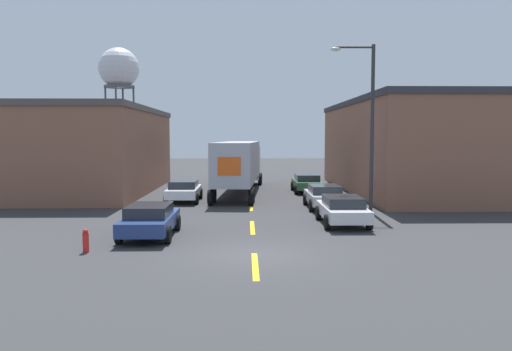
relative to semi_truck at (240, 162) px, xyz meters
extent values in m
plane|color=#333335|center=(0.72, -19.82, -2.30)|extent=(160.00, 160.00, 0.00)
cube|color=gold|center=(0.72, -21.39, -2.29)|extent=(0.20, 3.43, 0.01)
cube|color=gold|center=(0.72, -14.53, -2.29)|extent=(0.20, 3.43, 0.01)
cube|color=gold|center=(0.72, -7.67, -2.29)|extent=(0.20, 3.43, 0.01)
cube|color=brown|center=(-11.76, 0.81, 0.68)|extent=(10.10, 18.04, 5.94)
cube|color=#4C4742|center=(-11.76, 0.81, 3.85)|extent=(10.30, 18.24, 0.40)
cube|color=brown|center=(13.02, 0.73, 0.96)|extent=(9.74, 21.51, 6.50)
cube|color=#333338|center=(13.02, 0.73, 4.41)|extent=(9.94, 21.71, 0.40)
cube|color=silver|center=(0.46, 6.57, -0.38)|extent=(2.56, 3.32, 2.86)
cube|color=#A8A8B2|center=(-0.11, -1.63, 0.14)|extent=(3.35, 12.83, 2.72)
cube|color=#E55619|center=(-0.56, -7.98, 0.14)|extent=(1.36, 0.12, 1.09)
cylinder|color=black|center=(1.72, 6.88, -1.81)|extent=(0.35, 0.99, 0.97)
cylinder|color=black|center=(-0.74, 7.05, -1.81)|extent=(0.35, 0.99, 0.97)
cylinder|color=black|center=(1.63, 5.62, -1.81)|extent=(0.35, 0.99, 0.97)
cylinder|color=black|center=(-0.83, 5.79, -1.81)|extent=(0.35, 0.99, 0.97)
cylinder|color=black|center=(0.83, -5.85, -1.81)|extent=(0.35, 0.99, 0.97)
cylinder|color=black|center=(-1.63, -5.68, -1.81)|extent=(0.35, 0.99, 0.97)
cylinder|color=black|center=(0.73, -7.25, -1.81)|extent=(0.35, 0.99, 0.97)
cylinder|color=black|center=(-1.73, -7.08, -1.81)|extent=(0.35, 0.99, 0.97)
cube|color=silver|center=(-3.57, -5.16, -1.67)|extent=(1.89, 4.46, 0.55)
cube|color=#23282D|center=(-3.57, -5.29, -1.17)|extent=(1.67, 2.32, 0.46)
cylinder|color=black|center=(-2.62, -3.78, -1.95)|extent=(0.22, 0.70, 0.70)
cylinder|color=black|center=(-4.52, -3.78, -1.95)|extent=(0.22, 0.70, 0.70)
cylinder|color=black|center=(-2.62, -6.54, -1.95)|extent=(0.22, 0.70, 0.70)
cylinder|color=black|center=(-4.52, -6.54, -1.95)|extent=(0.22, 0.70, 0.70)
cube|color=navy|center=(-3.57, -16.58, -1.67)|extent=(1.89, 4.46, 0.55)
cube|color=#23282D|center=(-3.57, -16.71, -1.17)|extent=(1.67, 2.32, 0.46)
cylinder|color=black|center=(-2.62, -15.19, -1.95)|extent=(0.22, 0.70, 0.70)
cylinder|color=black|center=(-4.52, -15.19, -1.95)|extent=(0.22, 0.70, 0.70)
cylinder|color=black|center=(-2.62, -17.96, -1.95)|extent=(0.22, 0.70, 0.70)
cylinder|color=black|center=(-4.52, -17.96, -1.95)|extent=(0.22, 0.70, 0.70)
cube|color=#B2B2B7|center=(5.00, -8.34, -1.67)|extent=(1.89, 4.46, 0.55)
cube|color=#23282D|center=(5.00, -8.48, -1.17)|extent=(1.67, 2.32, 0.46)
cylinder|color=black|center=(5.95, -6.96, -1.95)|extent=(0.22, 0.70, 0.70)
cylinder|color=black|center=(4.06, -6.96, -1.95)|extent=(0.22, 0.70, 0.70)
cylinder|color=black|center=(5.95, -9.72, -1.95)|extent=(0.22, 0.70, 0.70)
cylinder|color=black|center=(4.06, -9.72, -1.95)|extent=(0.22, 0.70, 0.70)
cube|color=silver|center=(5.00, -13.82, -1.67)|extent=(1.89, 4.46, 0.55)
cube|color=#23282D|center=(5.00, -13.96, -1.17)|extent=(1.67, 2.32, 0.46)
cylinder|color=black|center=(5.95, -12.44, -1.95)|extent=(0.22, 0.70, 0.70)
cylinder|color=black|center=(4.06, -12.44, -1.95)|extent=(0.22, 0.70, 0.70)
cylinder|color=black|center=(5.95, -15.20, -1.95)|extent=(0.22, 0.70, 0.70)
cylinder|color=black|center=(4.06, -15.20, -1.95)|extent=(0.22, 0.70, 0.70)
cube|color=#2D5B38|center=(5.00, 0.05, -1.67)|extent=(1.89, 4.46, 0.55)
cube|color=#23282D|center=(5.00, -0.08, -1.17)|extent=(1.67, 2.32, 0.46)
cylinder|color=black|center=(5.95, 1.43, -1.95)|extent=(0.22, 0.70, 0.70)
cylinder|color=black|center=(4.06, 1.43, -1.95)|extent=(0.22, 0.70, 0.70)
cylinder|color=black|center=(5.95, -1.33, -1.95)|extent=(0.22, 0.70, 0.70)
cylinder|color=black|center=(4.06, -1.33, -1.95)|extent=(0.22, 0.70, 0.70)
cylinder|color=#47474C|center=(-16.33, 38.21, 3.62)|extent=(0.28, 0.28, 11.83)
cylinder|color=#47474C|center=(-18.42, 40.30, 3.62)|extent=(0.28, 0.28, 11.83)
cylinder|color=#47474C|center=(-20.50, 38.21, 3.62)|extent=(0.28, 0.28, 11.83)
cylinder|color=#47474C|center=(-18.42, 36.12, 3.62)|extent=(0.28, 0.28, 11.83)
cylinder|color=#4C4C51|center=(-18.42, 38.21, 9.34)|extent=(4.45, 4.45, 0.30)
sphere|color=silver|center=(-18.42, 38.21, 12.07)|extent=(5.96, 5.96, 5.96)
cylinder|color=#2D2D30|center=(7.28, -10.17, 2.25)|extent=(0.20, 0.20, 9.09)
cylinder|color=#2D2D30|center=(6.25, -10.17, 6.65)|extent=(2.04, 0.11, 0.11)
ellipsoid|color=silver|center=(5.23, -10.17, 6.55)|extent=(0.56, 0.32, 0.22)
cylinder|color=red|center=(-5.35, -19.36, -1.95)|extent=(0.22, 0.22, 0.70)
sphere|color=red|center=(-5.35, -19.36, -1.53)|extent=(0.20, 0.20, 0.20)
camera|label=1|loc=(0.42, -37.18, 1.85)|focal=35.00mm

